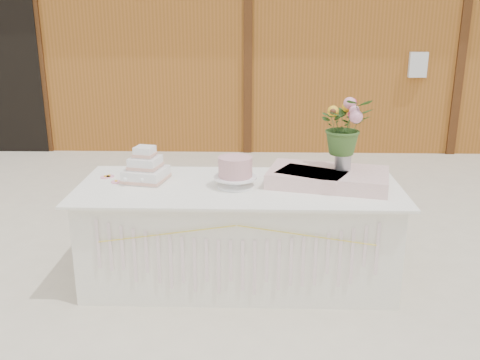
{
  "coord_description": "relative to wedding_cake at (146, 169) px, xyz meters",
  "views": [
    {
      "loc": [
        0.12,
        -3.78,
        2.0
      ],
      "look_at": [
        0.0,
        0.3,
        0.72
      ],
      "focal_mm": 40.0,
      "sensor_mm": 36.0,
      "label": 1
    }
  ],
  "objects": [
    {
      "name": "barn",
      "position": [
        0.7,
        5.9,
        0.81
      ],
      "size": [
        12.6,
        4.6,
        3.3
      ],
      "color": "#97561F",
      "rests_on": "ground"
    },
    {
      "name": "loose_flowers",
      "position": [
        -0.28,
        0.02,
        -0.08
      ],
      "size": [
        0.16,
        0.38,
        0.02
      ],
      "primitive_type": null,
      "rotation": [
        0.0,
        0.0,
        -0.02
      ],
      "color": "pink",
      "rests_on": "cake_table"
    },
    {
      "name": "flower_vase",
      "position": [
        1.49,
        -0.01,
        0.1
      ],
      "size": [
        0.12,
        0.12,
        0.17
      ],
      "primitive_type": "cylinder",
      "color": "#A8A8AD",
      "rests_on": "satin_runner"
    },
    {
      "name": "bouquet",
      "position": [
        1.49,
        -0.01,
        0.4
      ],
      "size": [
        0.41,
        0.37,
        0.43
      ],
      "primitive_type": "imported",
      "rotation": [
        0.0,
        0.0,
        0.1
      ],
      "color": "#385C25",
      "rests_on": "flower_vase"
    },
    {
      "name": "pink_cake_stand",
      "position": [
        0.69,
        -0.13,
        0.04
      ],
      "size": [
        0.32,
        0.32,
        0.23
      ],
      "color": "white",
      "rests_on": "cake_table"
    },
    {
      "name": "wedding_cake",
      "position": [
        0.0,
        0.0,
        0.0
      ],
      "size": [
        0.36,
        0.36,
        0.27
      ],
      "rotation": [
        0.0,
        0.0,
        -0.21
      ],
      "color": "white",
      "rests_on": "cake_table"
    },
    {
      "name": "ground",
      "position": [
        0.71,
        -0.1,
        -0.86
      ],
      "size": [
        80.0,
        80.0,
        0.0
      ],
      "primitive_type": "plane",
      "color": "beige",
      "rests_on": "ground"
    },
    {
      "name": "cake_table",
      "position": [
        0.71,
        -0.1,
        -0.47
      ],
      "size": [
        2.4,
        1.0,
        0.77
      ],
      "color": "white",
      "rests_on": "ground"
    },
    {
      "name": "satin_runner",
      "position": [
        1.38,
        -0.05,
        -0.04
      ],
      "size": [
        0.96,
        0.69,
        0.11
      ],
      "primitive_type": "cube",
      "rotation": [
        0.0,
        0.0,
        -0.23
      ],
      "color": "#FFCECD",
      "rests_on": "cake_table"
    }
  ]
}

